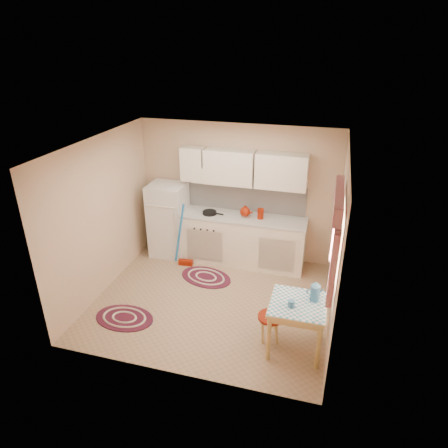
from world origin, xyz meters
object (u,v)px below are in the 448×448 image
Objects in this scene: table at (296,326)px; stool at (270,328)px; fridge at (169,220)px; base_cabinets at (242,240)px.

table reaches higher than stool.
fridge is 0.62× the size of base_cabinets.
base_cabinets is 2.37m from table.
base_cabinets reaches higher than stool.
fridge is at bearing -177.97° from base_cabinets.
base_cabinets reaches higher than table.
fridge reaches higher than base_cabinets.
base_cabinets is at bearing 120.64° from table.
base_cabinets is (1.41, 0.05, -0.26)m from fridge.
fridge is 3.33× the size of stool.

